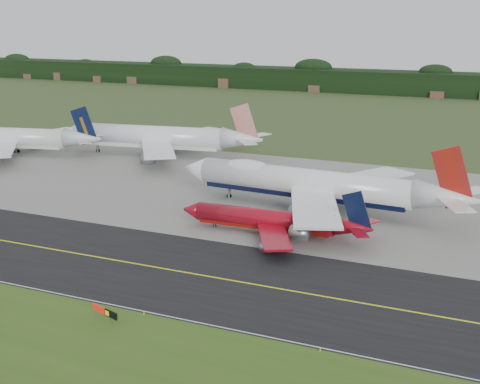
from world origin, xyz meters
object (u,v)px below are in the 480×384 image
jet_red_737 (275,221)px  taxiway_sign (105,312)px  jet_ba_747 (313,184)px  jet_navy_gold (9,138)px  jet_star_tail (160,138)px

jet_red_737 → taxiway_sign: (-7.58, -44.11, -1.62)m
jet_ba_747 → jet_navy_gold: 104.35m
jet_red_737 → jet_navy_gold: (-101.21, 38.93, 2.18)m
jet_red_737 → jet_navy_gold: jet_navy_gold is taller
jet_star_tail → taxiway_sign: 112.23m
jet_red_737 → jet_navy_gold: bearing=159.0°
jet_ba_747 → taxiway_sign: size_ratio=13.29×
jet_ba_747 → jet_star_tail: size_ratio=1.06×
jet_star_tail → taxiway_sign: (51.05, -99.85, -4.36)m
jet_navy_gold → taxiway_sign: (93.62, -83.04, -3.81)m
jet_navy_gold → jet_star_tail: bearing=21.5°
jet_red_737 → jet_navy_gold: size_ratio=0.65×
taxiway_sign → jet_navy_gold: bearing=138.4°
jet_navy_gold → jet_star_tail: size_ratio=0.93×
jet_ba_747 → taxiway_sign: bearing=-98.0°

